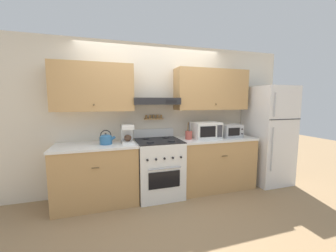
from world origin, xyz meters
name	(u,v)px	position (x,y,z in m)	size (l,w,h in m)	color
ground_plane	(164,203)	(0.00, 0.00, 0.00)	(16.00, 16.00, 0.00)	#937551
wall_back	(156,107)	(0.04, 0.63, 1.46)	(5.20, 0.46, 2.55)	beige
counter_left	(97,174)	(-0.97, 0.35, 0.46)	(1.22, 0.68, 0.92)	tan
counter_right	(214,162)	(1.06, 0.35, 0.46)	(1.38, 0.68, 0.92)	tan
stove_range	(159,167)	(0.00, 0.32, 0.47)	(0.72, 0.72, 1.08)	white
refrigerator	(268,135)	(2.18, 0.28, 0.92)	(0.69, 0.78, 1.84)	white
tea_kettle	(106,139)	(-0.82, 0.33, 1.00)	(0.24, 0.19, 0.22)	teal
coffee_maker	(127,133)	(-0.50, 0.37, 1.06)	(0.18, 0.26, 0.29)	white
microwave	(206,130)	(0.88, 0.35, 1.06)	(0.47, 0.36, 0.28)	white
utensil_crock	(189,135)	(0.54, 0.33, 0.99)	(0.12, 0.12, 0.30)	#B24C42
toaster_oven	(230,131)	(1.37, 0.33, 1.03)	(0.35, 0.32, 0.23)	#ADAFB5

